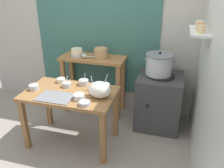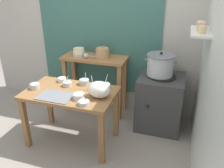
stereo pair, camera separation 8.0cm
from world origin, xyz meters
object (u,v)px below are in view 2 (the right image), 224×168
steamer_pot (160,65)px  prep_bowl_4 (105,86)px  prep_bowl_5 (67,84)px  bowl_stack_enamel (79,52)px  prep_table (71,100)px  prep_bowl_6 (94,88)px  clay_pot (102,53)px  prep_bowl_3 (84,82)px  serving_tray (56,96)px  prep_bowl_0 (84,103)px  prep_bowl_7 (79,96)px  stove_block (160,102)px  back_shelf_table (95,71)px  prep_bowl_1 (35,86)px  plastic_bag (99,90)px  prep_bowl_2 (62,79)px  ladle (87,56)px

steamer_pot → prep_bowl_4: (-0.60, -0.49, -0.17)m
prep_bowl_5 → bowl_stack_enamel: bearing=101.8°
prep_table → prep_bowl_6: size_ratio=6.14×
clay_pot → prep_bowl_4: bearing=-67.8°
steamer_pot → prep_bowl_6: bearing=-141.0°
prep_bowl_3 → serving_tray: bearing=-113.7°
prep_bowl_0 → prep_bowl_7: prep_bowl_0 is taller
stove_block → prep_bowl_4: bearing=-143.7°
back_shelf_table → serving_tray: back_shelf_table is taller
stove_block → prep_bowl_3: 1.10m
back_shelf_table → bowl_stack_enamel: (-0.24, -0.02, 0.28)m
stove_block → serving_tray: stove_block is taller
clay_pot → prep_bowl_3: 0.62m
stove_block → serving_tray: bearing=-142.3°
prep_bowl_7 → prep_bowl_3: bearing=104.7°
steamer_pot → prep_bowl_7: (-0.79, -0.85, -0.17)m
stove_block → prep_bowl_1: prep_bowl_1 is taller
plastic_bag → prep_bowl_5: size_ratio=1.92×
prep_table → prep_bowl_0: bearing=-39.9°
prep_table → prep_bowl_2: prep_bowl_2 is taller
prep_bowl_3 → prep_bowl_0: bearing=-66.9°
prep_table → prep_bowl_6: bearing=26.5°
bowl_stack_enamel → prep_bowl_0: size_ratio=1.08×
stove_block → steamer_pot: steamer_pot is taller
prep_bowl_2 → prep_bowl_5: (0.13, -0.11, 0.00)m
back_shelf_table → bowl_stack_enamel: size_ratio=5.32×
prep_bowl_1 → prep_bowl_5: (0.35, 0.18, -0.00)m
prep_bowl_0 → clay_pot: bearing=98.7°
prep_table → prep_bowl_6: 0.32m
clay_pot → prep_bowl_4: clay_pot is taller
prep_table → prep_bowl_3: 0.30m
ladle → prep_bowl_5: 0.63m
ladle → prep_bowl_3: 0.55m
prep_bowl_0 → prep_bowl_1: 0.76m
prep_bowl_1 → prep_bowl_2: prep_bowl_1 is taller
serving_tray → prep_bowl_0: 0.39m
ladle → prep_bowl_2: bearing=-106.7°
stove_block → bowl_stack_enamel: (-1.25, 0.11, 0.57)m
stove_block → prep_bowl_0: prep_bowl_0 is taller
ladle → prep_bowl_0: ladle is taller
stove_block → prep_bowl_3: size_ratio=4.77×
ladle → prep_bowl_5: (-0.02, -0.61, -0.18)m
steamer_pot → prep_bowl_4: size_ratio=2.33×
prep_bowl_0 → prep_bowl_2: 0.71m
ladle → prep_bowl_6: size_ratio=1.71×
back_shelf_table → prep_bowl_6: (0.26, -0.69, 0.07)m
ladle → prep_bowl_7: size_ratio=2.46×
clay_pot → prep_bowl_1: clay_pot is taller
back_shelf_table → prep_bowl_1: back_shelf_table is taller
back_shelf_table → prep_bowl_5: (-0.10, -0.69, 0.07)m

